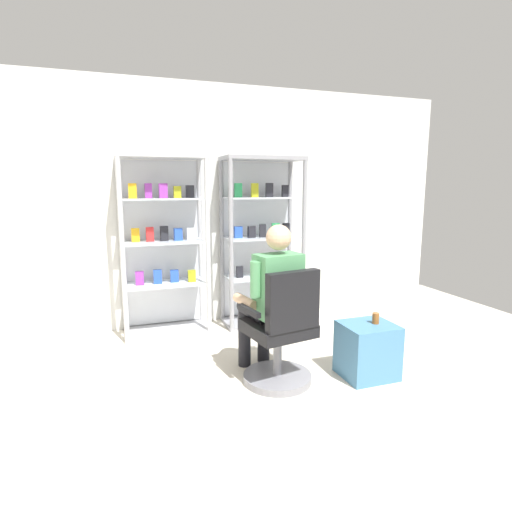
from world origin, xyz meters
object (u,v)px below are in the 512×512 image
object	(u,v)px
display_cabinet_right	(261,240)
seated_shopkeeper	(271,294)
display_cabinet_left	(164,244)
storage_crate	(367,350)
office_chair	(281,338)
tea_glass	(376,318)

from	to	relation	value
display_cabinet_right	seated_shopkeeper	xyz separation A→B (m)	(-0.40, -1.40, -0.25)
display_cabinet_right	display_cabinet_left	bearing A→B (deg)	-179.97
seated_shopkeeper	storage_crate	bearing A→B (deg)	-18.77
office_chair	seated_shopkeeper	world-z (taller)	seated_shopkeeper
seated_shopkeeper	storage_crate	world-z (taller)	seated_shopkeeper
display_cabinet_left	tea_glass	size ratio (longest dim) A/B	20.94
display_cabinet_right	office_chair	size ratio (longest dim) A/B	1.98
seated_shopkeeper	tea_glass	distance (m)	0.90
display_cabinet_left	office_chair	xyz separation A→B (m)	(0.72, -1.56, -0.57)
office_chair	tea_glass	bearing A→B (deg)	-7.35
display_cabinet_right	storage_crate	size ratio (longest dim) A/B	4.17
display_cabinet_right	storage_crate	world-z (taller)	display_cabinet_right
display_cabinet_left	display_cabinet_right	size ratio (longest dim) A/B	1.00
display_cabinet_left	storage_crate	xyz separation A→B (m)	(1.46, -1.66, -0.74)
display_cabinet_left	office_chair	world-z (taller)	display_cabinet_left
seated_shopkeeper	tea_glass	xyz separation A→B (m)	(0.83, -0.26, -0.21)
display_cabinet_right	storage_crate	distance (m)	1.85
display_cabinet_left	tea_glass	xyz separation A→B (m)	(1.53, -1.66, -0.47)
office_chair	seated_shopkeeper	distance (m)	0.36
seated_shopkeeper	tea_glass	size ratio (longest dim) A/B	14.22
display_cabinet_left	seated_shopkeeper	size ratio (longest dim) A/B	1.47
display_cabinet_right	tea_glass	world-z (taller)	display_cabinet_right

